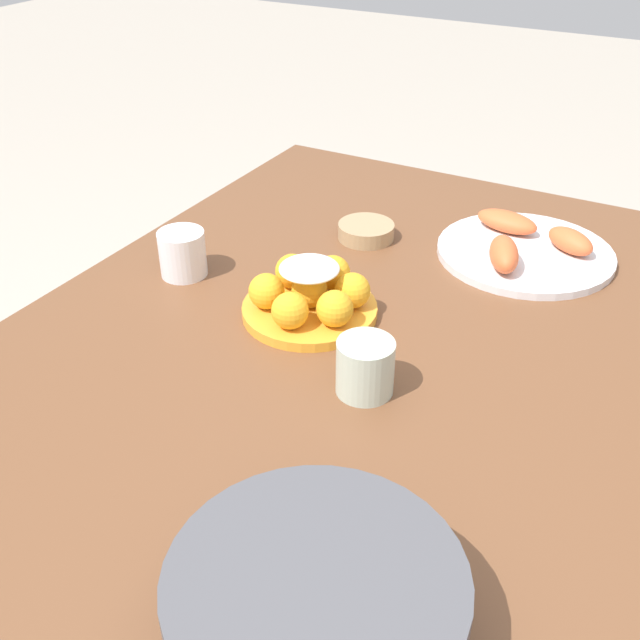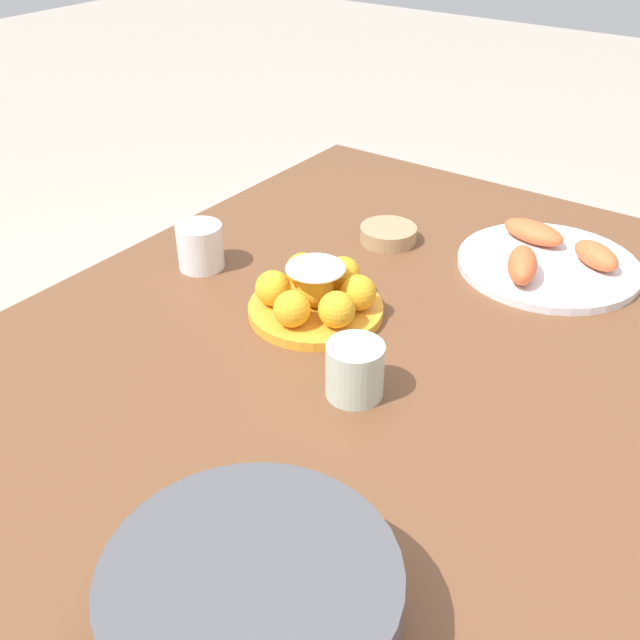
% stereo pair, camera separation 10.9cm
% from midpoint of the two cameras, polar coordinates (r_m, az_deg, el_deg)
% --- Properties ---
extents(dining_table, '(1.56, 1.03, 0.74)m').
position_cam_midpoint_polar(dining_table, '(1.10, 3.22, -7.63)').
color(dining_table, brown).
rests_on(dining_table, ground_plane).
extents(cake_plate, '(0.21, 0.21, 0.09)m').
position_cam_midpoint_polar(cake_plate, '(1.16, 2.43, 1.84)').
color(cake_plate, gold).
rests_on(cake_plate, dining_table).
extents(serving_bowl, '(0.27, 0.27, 0.09)m').
position_cam_midpoint_polar(serving_bowl, '(0.72, -0.62, -20.91)').
color(serving_bowl, '#4C4C51').
rests_on(serving_bowl, dining_table).
extents(sauce_bowl, '(0.10, 0.10, 0.03)m').
position_cam_midpoint_polar(sauce_bowl, '(1.40, 7.46, 6.49)').
color(sauce_bowl, tan).
rests_on(sauce_bowl, dining_table).
extents(seafood_platter, '(0.31, 0.31, 0.06)m').
position_cam_midpoint_polar(seafood_platter, '(1.37, 19.16, 4.27)').
color(seafood_platter, silver).
rests_on(seafood_platter, dining_table).
extents(cup_near, '(0.08, 0.08, 0.08)m').
position_cam_midpoint_polar(cup_near, '(1.30, -6.76, 5.53)').
color(cup_near, white).
rests_on(cup_near, dining_table).
extents(cup_far, '(0.08, 0.08, 0.08)m').
position_cam_midpoint_polar(cup_far, '(0.99, 5.82, -3.92)').
color(cup_far, beige).
rests_on(cup_far, dining_table).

